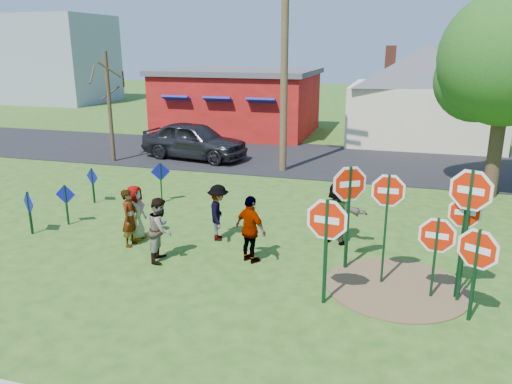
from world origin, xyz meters
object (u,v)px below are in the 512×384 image
stop_sign_c (469,206)px  stop_sign_d (464,222)px  stop_sign_b (387,201)px  leafy_tree (510,66)px  person_b (130,218)px  suv (194,140)px  utility_pole (285,46)px  person_a (135,213)px  stop_sign_a (327,229)px

stop_sign_c → stop_sign_d: 0.42m
stop_sign_b → leafy_tree: bearing=64.5°
stop_sign_c → person_b: size_ratio=1.93×
stop_sign_b → stop_sign_c: (1.63, -0.43, 0.17)m
stop_sign_d → suv: (-10.90, 11.23, -0.85)m
stop_sign_b → utility_pole: utility_pole is taller
stop_sign_b → utility_pole: 11.35m
suv → leafy_tree: size_ratio=0.72×
person_b → stop_sign_d: bearing=-99.2°
stop_sign_d → leafy_tree: bearing=78.8°
person_a → suv: (-2.47, 10.06, 0.13)m
stop_sign_b → person_b: bearing=174.5°
stop_sign_a → stop_sign_d: (2.74, 1.01, 0.08)m
stop_sign_d → person_b: bearing=177.2°
leafy_tree → suv: bearing=168.4°
stop_sign_c → leafy_tree: (1.97, 8.72, 2.47)m
stop_sign_a → utility_pole: utility_pole is taller
stop_sign_d → person_a: 8.58m
person_a → stop_sign_a: bearing=-107.5°
stop_sign_d → suv: bearing=136.1°
suv → stop_sign_a: bearing=-136.4°
stop_sign_d → person_b: size_ratio=1.53×
utility_pole → person_a: bearing=-103.7°
stop_sign_c → leafy_tree: 9.28m
stop_sign_b → utility_pole: size_ratio=0.27×
utility_pole → leafy_tree: size_ratio=1.39×
stop_sign_a → suv: 14.74m
stop_sign_c → person_a: stop_sign_c is taller
stop_sign_a → leafy_tree: size_ratio=0.35×
stop_sign_c → leafy_tree: size_ratio=0.43×
stop_sign_a → stop_sign_b: bearing=56.2°
stop_sign_c → person_b: (-8.39, 0.84, -1.37)m
leafy_tree → stop_sign_c: bearing=-102.7°
person_a → stop_sign_c: bearing=-95.3°
utility_pole → stop_sign_a: bearing=-72.4°
stop_sign_c → stop_sign_d: stop_sign_c is taller
stop_sign_c → stop_sign_d: size_ratio=1.26×
stop_sign_b → stop_sign_c: stop_sign_c is taller
suv → leafy_tree: leafy_tree is taller
stop_sign_b → suv: stop_sign_b is taller
stop_sign_b → stop_sign_c: bearing=-16.8°
person_a → utility_pole: bearing=-10.3°
stop_sign_b → leafy_tree: leafy_tree is taller
suv → person_a: bearing=-156.3°
stop_sign_a → stop_sign_c: stop_sign_c is taller
person_a → suv: 10.36m
person_a → leafy_tree: leafy_tree is taller
person_b → leafy_tree: (10.36, 7.88, 3.84)m
person_a → person_b: person_b is taller
stop_sign_a → utility_pole: 12.20m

